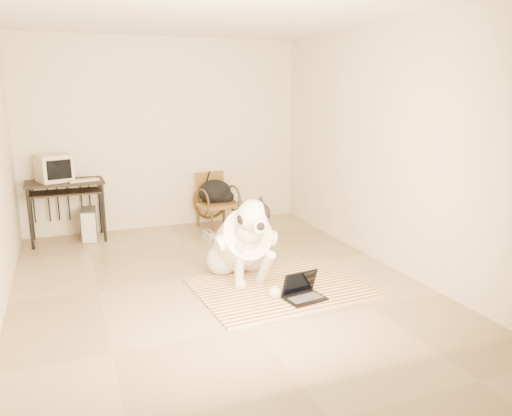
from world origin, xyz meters
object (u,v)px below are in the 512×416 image
crt_monitor (54,168)px  rattan_chair (216,200)px  dog (243,243)px  laptop (303,292)px  backpack (217,193)px  computer_desk (65,190)px  pc_tower (89,224)px

crt_monitor → rattan_chair: (2.16, -0.08, -0.59)m
dog → laptop: bearing=-64.3°
laptop → backpack: 2.81m
dog → laptop: 0.87m
backpack → crt_monitor: bearing=176.0°
computer_desk → rattan_chair: (2.04, -0.04, -0.30)m
pc_tower → backpack: (1.77, -0.10, 0.32)m
pc_tower → rattan_chair: (1.78, -0.03, 0.19)m
computer_desk → laptop: bearing=-54.7°
laptop → backpack: bearing=90.2°
laptop → crt_monitor: bearing=126.3°
computer_desk → rattan_chair: computer_desk is taller
dog → crt_monitor: 2.90m
laptop → crt_monitor: (-2.15, 2.93, 0.90)m
computer_desk → crt_monitor: 0.31m
rattan_chair → backpack: 0.14m
laptop → dog: bearing=115.7°
computer_desk → crt_monitor: (-0.11, 0.04, 0.29)m
crt_monitor → rattan_chair: bearing=-2.3°
computer_desk → rattan_chair: size_ratio=1.24×
laptop → backpack: size_ratio=0.81×
crt_monitor → computer_desk: bearing=-19.8°
dog → backpack: bearing=80.5°
backpack → laptop: bearing=-89.8°
dog → pc_tower: dog is taller
laptop → computer_desk: bearing=125.3°
dog → pc_tower: size_ratio=3.09×
dog → laptop: (0.35, -0.73, -0.32)m
pc_tower → crt_monitor: bearing=172.3°
computer_desk → backpack: size_ratio=1.94×
laptop → pc_tower: 3.38m
dog → crt_monitor: (-1.80, 2.20, 0.58)m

